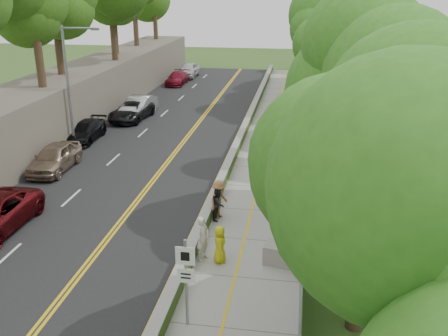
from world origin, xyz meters
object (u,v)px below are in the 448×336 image
object	(u,v)px
person_far	(284,102)
signpost	(186,274)
streetlight	(71,79)
painter_0	(220,244)
construction_barrel	(284,118)
concrete_block	(280,254)

from	to	relation	value
person_far	signpost	bearing A→B (deg)	93.57
streetlight	painter_0	xyz separation A→B (m)	(11.91, -13.00, -3.81)
person_far	construction_barrel	bearing A→B (deg)	100.14
construction_barrel	person_far	xyz separation A→B (m)	(-0.20, 3.68, 0.39)
painter_0	person_far	xyz separation A→B (m)	(1.35, 24.89, 0.09)
concrete_block	signpost	bearing A→B (deg)	-122.52
streetlight	signpost	world-z (taller)	streetlight
signpost	concrete_block	world-z (taller)	signpost
signpost	concrete_block	distance (m)	5.35
streetlight	construction_barrel	size ratio (longest dim) A/B	8.48
signpost	construction_barrel	xyz separation A→B (m)	(1.95, 25.22, -1.44)
painter_0	person_far	distance (m)	24.93
person_far	concrete_block	bearing A→B (deg)	99.38
painter_0	streetlight	bearing A→B (deg)	29.57
painter_0	person_far	size ratio (longest dim) A/B	0.90
signpost	concrete_block	bearing A→B (deg)	57.48
signpost	painter_0	size ratio (longest dim) A/B	2.00
streetlight	person_far	world-z (taller)	streetlight
streetlight	concrete_block	world-z (taller)	streetlight
streetlight	signpost	distance (m)	20.72
signpost	construction_barrel	size ratio (longest dim) A/B	3.28
construction_barrel	concrete_block	bearing A→B (deg)	-87.79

